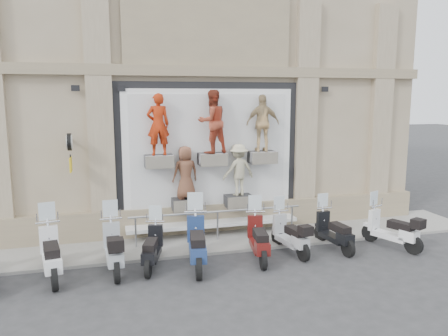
% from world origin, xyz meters
% --- Properties ---
extents(ground, '(90.00, 90.00, 0.00)m').
position_xyz_m(ground, '(0.00, 0.00, 0.00)').
color(ground, '#2F2F31').
rests_on(ground, ground).
extents(sidewalk, '(16.00, 2.20, 0.08)m').
position_xyz_m(sidewalk, '(0.00, 2.10, 0.04)').
color(sidewalk, '#999691').
rests_on(sidewalk, ground).
extents(building, '(14.00, 8.60, 12.00)m').
position_xyz_m(building, '(0.00, 7.00, 6.00)').
color(building, tan).
rests_on(building, ground).
extents(shop_vitrine, '(5.60, 0.92, 4.30)m').
position_xyz_m(shop_vitrine, '(0.07, 2.75, 2.44)').
color(shop_vitrine, black).
rests_on(shop_vitrine, ground).
extents(guard_rail, '(5.06, 0.10, 0.93)m').
position_xyz_m(guard_rail, '(0.00, 2.00, 0.47)').
color(guard_rail, '#9EA0A5').
rests_on(guard_rail, ground).
extents(clock_sign_bracket, '(0.10, 0.80, 1.02)m').
position_xyz_m(clock_sign_bracket, '(-3.90, 2.47, 2.80)').
color(clock_sign_bracket, black).
rests_on(clock_sign_bracket, ground).
extents(scooter_b, '(0.92, 2.09, 1.64)m').
position_xyz_m(scooter_b, '(-4.30, 0.59, 0.82)').
color(scooter_b, silver).
rests_on(scooter_b, ground).
extents(scooter_c, '(0.68, 1.99, 1.60)m').
position_xyz_m(scooter_c, '(-2.91, 0.63, 0.80)').
color(scooter_c, '#9BA1A8').
rests_on(scooter_c, ground).
extents(scooter_d, '(0.96, 1.81, 1.41)m').
position_xyz_m(scooter_d, '(-2.00, 0.61, 0.71)').
color(scooter_d, black).
rests_on(scooter_d, ground).
extents(scooter_e, '(0.94, 2.18, 1.72)m').
position_xyz_m(scooter_e, '(-0.95, 0.36, 0.86)').
color(scooter_e, navy).
rests_on(scooter_e, ground).
extents(scooter_f, '(0.88, 1.97, 1.54)m').
position_xyz_m(scooter_f, '(0.68, 0.45, 0.77)').
color(scooter_f, '#4D0F0D').
rests_on(scooter_f, ground).
extents(scooter_g, '(0.76, 1.82, 1.44)m').
position_xyz_m(scooter_g, '(1.63, 0.64, 0.72)').
color(scooter_g, '#9D9FA3').
rests_on(scooter_g, ground).
extents(scooter_h, '(0.68, 1.81, 1.44)m').
position_xyz_m(scooter_h, '(2.91, 0.60, 0.72)').
color(scooter_h, black).
rests_on(scooter_h, ground).
extents(scooter_i, '(1.18, 1.90, 1.49)m').
position_xyz_m(scooter_i, '(4.50, 0.29, 0.74)').
color(scooter_i, silver).
rests_on(scooter_i, ground).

